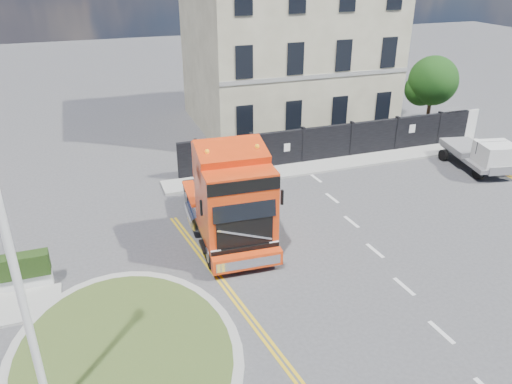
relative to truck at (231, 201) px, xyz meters
name	(u,v)px	position (x,y,z in m)	size (l,w,h in m)	color
ground	(303,259)	(2.20, -2.08, -1.87)	(120.00, 120.00, 0.00)	#424244
traffic_island	(125,354)	(-4.80, -5.08, -1.79)	(6.80, 6.80, 0.17)	#999994
hoarding_fence	(344,141)	(8.75, 6.92, -0.87)	(18.80, 0.25, 2.00)	black
georgian_building	(287,36)	(8.20, 14.42, 3.90)	(12.30, 10.30, 12.80)	beige
tree	(430,83)	(16.58, 10.01, 1.18)	(3.20, 3.20, 4.80)	#382619
pavement_far	(341,163)	(8.20, 6.02, -1.81)	(20.00, 1.60, 0.12)	#999994
truck	(231,201)	(0.00, 0.00, 0.00)	(2.93, 7.09, 4.17)	black
flatbed_pickup	(487,156)	(14.79, 2.39, -0.88)	(2.60, 4.70, 1.84)	slate
lamppost_island	(16,273)	(-6.77, -6.72, 2.56)	(0.26, 0.52, 8.51)	silver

